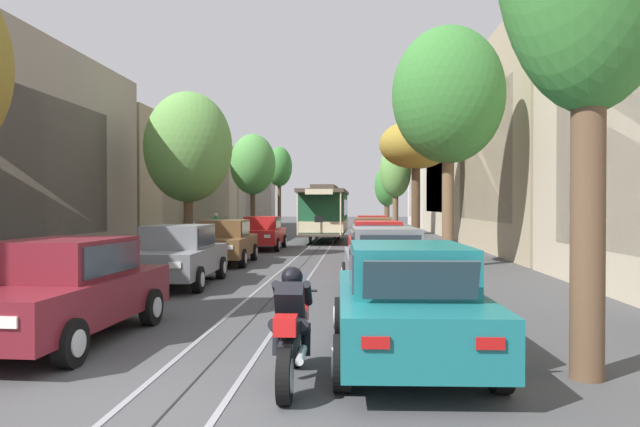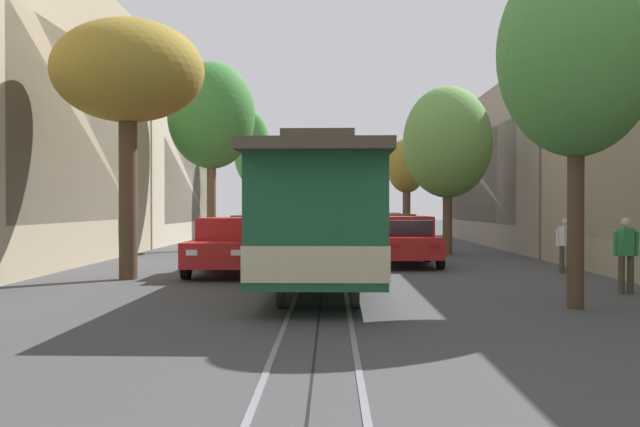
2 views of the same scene
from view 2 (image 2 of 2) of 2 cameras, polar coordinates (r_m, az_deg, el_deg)
name	(u,v)px [view 2 (image 2 of 2)]	position (r m, az deg, el deg)	size (l,w,h in m)	color
ground_plane	(323,277)	(18.57, 0.29, -5.28)	(160.00, 160.00, 0.00)	#424244
trolley_track_rails	(321,298)	(14.26, 0.08, -7.04)	(1.14, 71.38, 0.01)	gray
parked_car_maroon_near_left	(371,225)	(40.97, 4.28, -0.95)	(2.10, 4.41, 1.58)	maroon
parked_car_grey_second_left	(383,228)	(34.62, 5.25, -1.23)	(2.09, 4.40, 1.58)	slate
parked_car_brown_mid_left	(394,233)	(29.06, 6.17, -1.58)	(2.11, 4.41, 1.58)	brown
parked_car_red_fourth_left	(406,241)	(22.24, 7.15, -2.24)	(2.03, 4.37, 1.58)	red
parked_car_teal_near_right	(285,224)	(41.79, -2.90, -0.92)	(2.10, 4.40, 1.58)	#196B70
parked_car_grey_second_right	(278,227)	(36.00, -3.49, -1.16)	(2.13, 4.42, 1.58)	slate
parked_car_red_mid_right	(268,231)	(30.19, -4.35, -1.50)	(2.12, 4.41, 1.58)	red
parked_car_brown_fourth_right	(255,237)	(25.06, -5.43, -1.92)	(2.04, 4.38, 1.58)	brown
parked_car_red_fifth_right	(228,246)	(19.43, -7.62, -2.65)	(2.02, 4.37, 1.58)	red
street_tree_kerb_left_near	(407,168)	(41.19, 7.18, 3.79)	(2.34, 2.10, 5.93)	brown
street_tree_kerb_left_second	(448,143)	(27.48, 10.52, 5.79)	(3.48, 3.02, 6.60)	brown
street_tree_kerb_left_mid	(576,54)	(13.93, 20.44, 12.24)	(2.91, 2.74, 6.69)	#4C3826
street_tree_kerb_right_near	(252,150)	(42.77, -5.67, 5.21)	(2.25, 1.85, 7.72)	brown
street_tree_kerb_right_second	(211,116)	(30.40, -8.99, 7.94)	(3.78, 3.23, 8.15)	brown
street_tree_kerb_right_mid	(128,74)	(18.91, -15.63, 11.05)	(3.97, 3.39, 6.76)	#4C3826
cable_car_trolley	(322,217)	(14.98, 0.13, -0.31)	(2.67, 9.15, 3.28)	#1E5B38
motorcycle_with_rider	(309,226)	(42.81, -0.89, -1.08)	(0.56, 1.99, 1.37)	black
pedestrian_on_left_pavement	(565,242)	(20.81, 19.65, -2.26)	(0.55, 0.38, 1.56)	#4C4233
pedestrian_on_right_pavement	(626,251)	(16.36, 24.00, -2.83)	(0.55, 0.37, 1.66)	#4C4233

